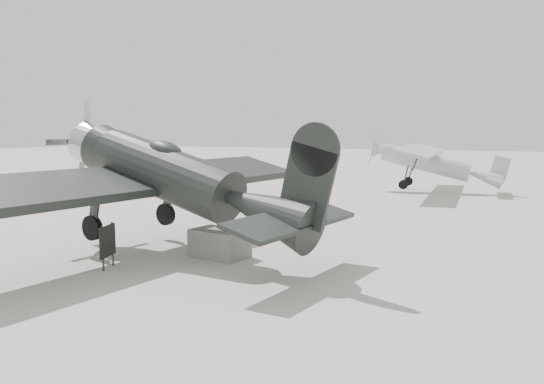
{
  "coord_description": "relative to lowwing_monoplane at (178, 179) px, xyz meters",
  "views": [
    {
      "loc": [
        5.45,
        -15.3,
        3.73
      ],
      "look_at": [
        -1.9,
        1.76,
        1.5
      ],
      "focal_mm": 35.0,
      "sensor_mm": 36.0,
      "label": 1
    }
  ],
  "objects": [
    {
      "name": "ground",
      "position": [
        3.13,
        2.31,
        -2.27
      ],
      "size": [
        160.0,
        160.0,
        0.0
      ],
      "primitive_type": "plane",
      "color": "#ABA598",
      "rests_on": "ground"
    },
    {
      "name": "sign_board",
      "position": [
        -0.95,
        -1.99,
        -1.54
      ],
      "size": [
        0.26,
        0.83,
        1.21
      ],
      "rotation": [
        0.0,
        0.0,
        0.25
      ],
      "color": "#333333",
      "rests_on": "ground"
    },
    {
      "name": "lowwing_monoplane",
      "position": [
        0.0,
        0.0,
        0.0
      ],
      "size": [
        9.61,
        13.35,
        4.28
      ],
      "rotation": [
        0.0,
        0.24,
        -0.19
      ],
      "color": "black",
      "rests_on": "ground"
    },
    {
      "name": "equipment_block",
      "position": [
        1.19,
        0.31,
        -1.86
      ],
      "size": [
        1.78,
        1.3,
        0.81
      ],
      "primitive_type": "cube",
      "rotation": [
        0.0,
        0.0,
        -0.19
      ],
      "color": "#605D59",
      "rests_on": "ground"
    },
    {
      "name": "highwing_monoplane",
      "position": [
        4.87,
        19.26,
        -0.34
      ],
      "size": [
        7.7,
        10.8,
        3.08
      ],
      "rotation": [
        0.0,
        0.23,
        0.03
      ],
      "color": "#A1A4A6",
      "rests_on": "ground"
    }
  ]
}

